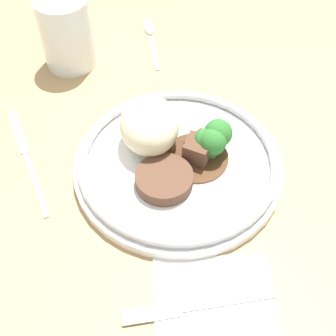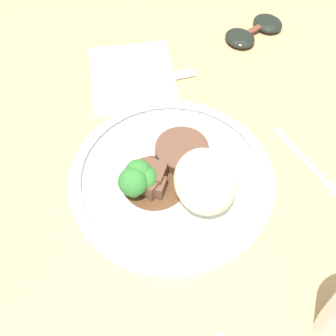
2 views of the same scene
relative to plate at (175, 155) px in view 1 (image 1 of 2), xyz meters
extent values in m
plane|color=#5B5651|center=(-0.04, 0.02, -0.07)|extent=(8.00, 8.00, 0.00)
cube|color=tan|center=(-0.04, 0.02, -0.04)|extent=(1.25, 1.09, 0.04)
cube|color=silver|center=(-0.22, -0.02, -0.02)|extent=(0.16, 0.14, 0.00)
cylinder|color=white|center=(-0.01, 0.00, -0.01)|extent=(0.28, 0.28, 0.01)
torus|color=#B2B2B7|center=(-0.01, 0.00, 0.00)|extent=(0.26, 0.26, 0.01)
ellipsoid|color=beige|center=(0.03, 0.03, 0.03)|extent=(0.09, 0.08, 0.07)
cylinder|color=brown|center=(-0.04, 0.02, 0.00)|extent=(0.07, 0.07, 0.02)
cylinder|color=#51331E|center=(0.00, -0.03, -0.01)|extent=(0.09, 0.09, 0.00)
cube|color=brown|center=(0.01, -0.04, 0.01)|extent=(0.04, 0.04, 0.03)
cube|color=brown|center=(0.01, -0.03, 0.00)|extent=(0.03, 0.03, 0.02)
cube|color=brown|center=(0.00, -0.03, 0.01)|extent=(0.04, 0.04, 0.03)
cylinder|color=#5B8E47|center=(0.00, -0.05, 0.00)|extent=(0.01, 0.01, 0.02)
sphere|color=#2D702D|center=(0.00, -0.05, 0.02)|extent=(0.04, 0.04, 0.04)
cylinder|color=#5B8E47|center=(0.01, -0.04, 0.00)|extent=(0.01, 0.01, 0.01)
sphere|color=#2D702D|center=(0.01, -0.04, 0.02)|extent=(0.03, 0.03, 0.03)
cylinder|color=#5B8E47|center=(0.01, -0.06, 0.00)|extent=(0.01, 0.01, 0.02)
sphere|color=#2D702D|center=(0.01, -0.06, 0.02)|extent=(0.04, 0.04, 0.04)
cylinder|color=orange|center=(0.24, 0.15, 0.02)|extent=(0.07, 0.07, 0.09)
cylinder|color=white|center=(0.24, 0.15, 0.04)|extent=(0.08, 0.08, 0.11)
cube|color=silver|center=(-0.20, -0.04, -0.02)|extent=(0.01, 0.10, 0.00)
cube|color=silver|center=(-0.20, 0.05, -0.02)|extent=(0.02, 0.06, 0.00)
cube|color=silver|center=(-0.01, 0.19, -0.02)|extent=(0.12, 0.04, 0.00)
cube|color=silver|center=(0.08, 0.22, -0.02)|extent=(0.09, 0.04, 0.00)
cube|color=silver|center=(0.25, 0.01, -0.02)|extent=(0.09, 0.01, 0.00)
ellipsoid|color=silver|center=(0.33, 0.01, -0.02)|extent=(0.05, 0.02, 0.01)
camera|label=1|loc=(-0.40, 0.05, 0.46)|focal=50.00mm
camera|label=2|loc=(0.34, -0.08, 0.51)|focal=50.00mm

